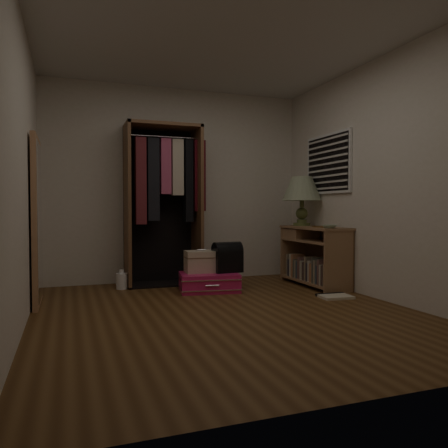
{
  "coord_description": "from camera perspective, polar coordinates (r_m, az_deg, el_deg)",
  "views": [
    {
      "loc": [
        -1.41,
        -3.81,
        0.98
      ],
      "look_at": [
        0.3,
        0.95,
        0.8
      ],
      "focal_mm": 35.0,
      "sensor_mm": 36.0,
      "label": 1
    }
  ],
  "objects": [
    {
      "name": "open_wardrobe",
      "position": [
        5.71,
        -7.64,
        4.3
      ],
      "size": [
        1.02,
        0.5,
        2.05
      ],
      "color": "brown",
      "rests_on": "ground"
    },
    {
      "name": "ceramic_bowl",
      "position": [
        5.28,
        13.59,
        -0.31
      ],
      "size": [
        0.18,
        0.18,
        0.04
      ],
      "primitive_type": "imported",
      "rotation": [
        0.0,
        0.0,
        0.15
      ],
      "color": "#A8CAAF",
      "rests_on": "console_bookshelf"
    },
    {
      "name": "floor_mirror",
      "position": [
        4.82,
        -23.24,
        0.33
      ],
      "size": [
        0.06,
        0.8,
        1.7
      ],
      "color": "tan",
      "rests_on": "ground"
    },
    {
      "name": "table_lamp",
      "position": [
        5.93,
        10.14,
        4.41
      ],
      "size": [
        0.64,
        0.64,
        0.66
      ],
      "rotation": [
        0.0,
        0.0,
        0.25
      ],
      "color": "#4B582A",
      "rests_on": "console_bookshelf"
    },
    {
      "name": "floor_book",
      "position": [
        5.02,
        14.2,
        -9.12
      ],
      "size": [
        0.36,
        0.29,
        0.03
      ],
      "rotation": [
        0.0,
        0.0,
        -0.07
      ],
      "color": "beige",
      "rests_on": "ground"
    },
    {
      "name": "ground",
      "position": [
        4.18,
        0.53,
        -11.52
      ],
      "size": [
        4.0,
        4.0,
        0.0
      ],
      "primitive_type": "plane",
      "color": "#553418",
      "rests_on": "ground"
    },
    {
      "name": "black_bag",
      "position": [
        5.26,
        0.42,
        -4.28
      ],
      "size": [
        0.35,
        0.24,
        0.36
      ],
      "rotation": [
        0.0,
        0.0,
        0.07
      ],
      "color": "black",
      "rests_on": "pink_suitcase"
    },
    {
      "name": "console_bookshelf",
      "position": [
        5.71,
        11.48,
        -3.88
      ],
      "size": [
        0.42,
        1.12,
        0.75
      ],
      "color": "#956B48",
      "rests_on": "ground"
    },
    {
      "name": "train_case",
      "position": [
        5.25,
        -3.0,
        -4.9
      ],
      "size": [
        0.4,
        0.29,
        0.28
      ],
      "rotation": [
        0.0,
        0.0,
        -0.06
      ],
      "color": "#C2AF94",
      "rests_on": "pink_suitcase"
    },
    {
      "name": "pink_suitcase",
      "position": [
        5.23,
        -1.96,
        -7.58
      ],
      "size": [
        0.77,
        0.61,
        0.21
      ],
      "rotation": [
        0.0,
        0.0,
        -0.16
      ],
      "color": "#D4195E",
      "rests_on": "ground"
    },
    {
      "name": "brass_tray",
      "position": [
        5.49,
        12.74,
        -0.34
      ],
      "size": [
        0.33,
        0.33,
        0.01
      ],
      "rotation": [
        0.0,
        0.0,
        0.41
      ],
      "color": "olive",
      "rests_on": "console_bookshelf"
    },
    {
      "name": "room_walls",
      "position": [
        4.16,
        1.32,
        9.23
      ],
      "size": [
        3.52,
        4.02,
        2.6
      ],
      "color": "silver",
      "rests_on": "ground"
    },
    {
      "name": "white_jug",
      "position": [
        5.49,
        -13.21,
        -7.23
      ],
      "size": [
        0.14,
        0.14,
        0.24
      ],
      "rotation": [
        0.0,
        0.0,
        0.04
      ],
      "color": "white",
      "rests_on": "ground"
    }
  ]
}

